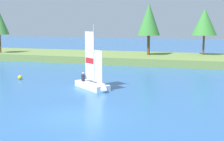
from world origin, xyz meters
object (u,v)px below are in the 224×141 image
Objects in this scene: shoreline_tree_centre at (205,22)px; sailboat at (95,84)px; channel_buoy at (20,77)px; shoreline_tree_midleft at (149,19)px.

shoreline_tree_centre is 1.16× the size of sailboat.
sailboat reaches higher than channel_buoy.
channel_buoy is (-8.63, 2.15, -0.23)m from sailboat.
channel_buoy is (-16.64, -20.53, -5.42)m from shoreline_tree_centre.
shoreline_tree_midleft is 7.91m from shoreline_tree_centre.
shoreline_tree_centre reaches higher than sailboat.
channel_buoy is at bearing -129.03° from shoreline_tree_centre.
shoreline_tree_centre is (7.47, 2.59, -0.34)m from shoreline_tree_midleft.
shoreline_tree_midleft is at bearing 126.88° from sailboat.
shoreline_tree_midleft is 17.87× the size of channel_buoy.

